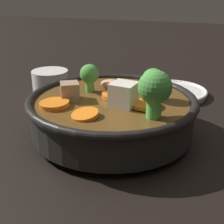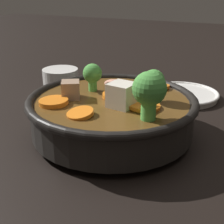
% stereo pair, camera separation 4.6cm
% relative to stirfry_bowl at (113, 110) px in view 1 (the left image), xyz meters
% --- Properties ---
extents(ground_plane, '(3.00, 3.00, 0.00)m').
position_rel_stirfry_bowl_xyz_m(ground_plane, '(-0.00, 0.00, -0.04)').
color(ground_plane, black).
extents(stirfry_bowl, '(0.25, 0.25, 0.12)m').
position_rel_stirfry_bowl_xyz_m(stirfry_bowl, '(0.00, 0.00, 0.00)').
color(stirfry_bowl, black).
rests_on(stirfry_bowl, ground_plane).
extents(side_saucer, '(0.14, 0.14, 0.01)m').
position_rel_stirfry_bowl_xyz_m(side_saucer, '(0.05, 0.22, -0.03)').
color(side_saucer, white).
rests_on(side_saucer, ground_plane).
extents(tea_cup, '(0.07, 0.07, 0.06)m').
position_rel_stirfry_bowl_xyz_m(tea_cup, '(-0.17, 0.11, -0.01)').
color(tea_cup, white).
rests_on(tea_cup, ground_plane).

